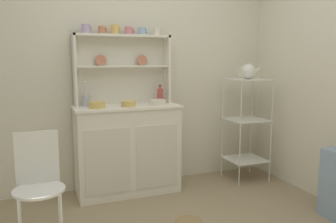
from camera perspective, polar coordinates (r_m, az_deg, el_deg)
name	(u,v)px	position (r m, az deg, el deg)	size (l,w,h in m)	color
wall_back	(132,70)	(3.76, -5.96, 6.74)	(3.84, 0.05, 2.50)	silver
hutch_cabinet	(127,148)	(3.59, -6.70, -6.03)	(1.06, 0.45, 0.91)	white
hutch_shelf_unit	(122,64)	(3.63, -7.61, 7.76)	(0.99, 0.18, 0.71)	silver
bakers_rack	(247,119)	(3.99, 12.83, -1.19)	(0.42, 0.39, 1.15)	silver
wire_chair	(38,178)	(2.70, -20.60, -10.30)	(0.36, 0.36, 0.85)	white
cup_lilac_0	(86,29)	(3.54, -13.37, 13.12)	(0.10, 0.08, 0.09)	#B79ECC
cup_terracotta_1	(102,30)	(3.56, -10.85, 13.07)	(0.08, 0.07, 0.08)	#C67556
cup_gold_2	(115,29)	(3.59, -8.74, 13.24)	(0.09, 0.08, 0.09)	#DBB760
cup_rose_3	(129,31)	(3.62, -6.48, 13.10)	(0.09, 0.08, 0.08)	#D17A84
cup_sky_4	(142,31)	(3.66, -4.28, 13.07)	(0.09, 0.07, 0.08)	#8EB2D1
cup_cream_5	(157,32)	(3.71, -1.82, 13.04)	(0.08, 0.07, 0.08)	silver
bowl_mixing_large	(97,105)	(3.37, -11.61, 1.09)	(0.15, 0.15, 0.06)	#DBB760
bowl_floral_medium	(129,104)	(3.43, -6.52, 1.29)	(0.14, 0.14, 0.06)	#DBB760
bowl_cream_small	(158,102)	(3.52, -1.66, 1.53)	(0.17, 0.17, 0.06)	silver
jam_bottle	(160,95)	(3.69, -1.30, 2.68)	(0.06, 0.06, 0.19)	#B74C47
utensil_jar	(86,101)	(3.50, -13.39, 1.75)	(0.08, 0.08, 0.24)	#B2B7C6
porcelain_teapot	(248,71)	(3.93, 13.06, 6.47)	(0.26, 0.17, 0.19)	white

